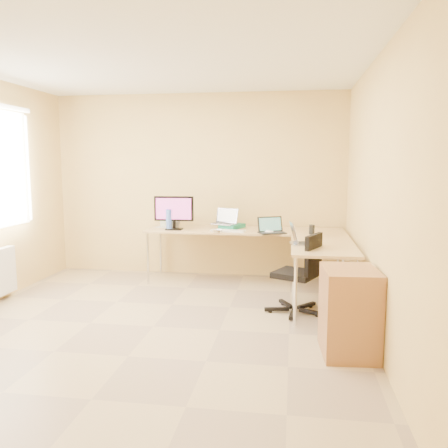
# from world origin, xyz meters

# --- Properties ---
(floor) EXTENTS (4.50, 4.50, 0.00)m
(floor) POSITION_xyz_m (0.00, 0.00, 0.00)
(floor) COLOR tan
(floor) RESTS_ON ground
(ceiling) EXTENTS (4.50, 4.50, 0.00)m
(ceiling) POSITION_xyz_m (0.00, 0.00, 2.60)
(ceiling) COLOR white
(ceiling) RESTS_ON ground
(wall_back) EXTENTS (4.50, 0.00, 4.50)m
(wall_back) POSITION_xyz_m (0.00, 2.25, 1.30)
(wall_back) COLOR #DEBE6C
(wall_back) RESTS_ON ground
(wall_front) EXTENTS (4.50, 0.00, 4.50)m
(wall_front) POSITION_xyz_m (0.00, -2.25, 1.30)
(wall_front) COLOR #DEBE6C
(wall_front) RESTS_ON ground
(wall_right) EXTENTS (0.00, 4.50, 4.50)m
(wall_right) POSITION_xyz_m (2.10, 0.00, 1.30)
(wall_right) COLOR #DEBE6C
(wall_right) RESTS_ON ground
(desk_main) EXTENTS (2.65, 0.70, 0.73)m
(desk_main) POSITION_xyz_m (0.72, 1.85, 0.36)
(desk_main) COLOR tan
(desk_main) RESTS_ON ground
(desk_return) EXTENTS (0.70, 1.30, 0.73)m
(desk_return) POSITION_xyz_m (1.70, 0.85, 0.36)
(desk_return) COLOR tan
(desk_return) RESTS_ON ground
(monitor) EXTENTS (0.54, 0.19, 0.45)m
(monitor) POSITION_xyz_m (-0.22, 1.68, 0.96)
(monitor) COLOR black
(monitor) RESTS_ON desk_main
(book_stack) EXTENTS (0.36, 0.41, 0.06)m
(book_stack) POSITION_xyz_m (0.53, 1.94, 0.76)
(book_stack) COLOR #197E5E
(book_stack) RESTS_ON desk_main
(laptop_center) EXTENTS (0.40, 0.36, 0.21)m
(laptop_center) POSITION_xyz_m (0.43, 1.91, 0.89)
(laptop_center) COLOR #9F9CB5
(laptop_center) RESTS_ON desk_main
(laptop_black) EXTENTS (0.40, 0.36, 0.21)m
(laptop_black) POSITION_xyz_m (1.10, 1.56, 0.83)
(laptop_black) COLOR black
(laptop_black) RESTS_ON desk_main
(keyboard) EXTENTS (0.47, 0.21, 0.02)m
(keyboard) POSITION_xyz_m (0.53, 1.62, 0.74)
(keyboard) COLOR silver
(keyboard) RESTS_ON desk_main
(mouse) EXTENTS (0.13, 0.11, 0.04)m
(mouse) POSITION_xyz_m (1.07, 1.55, 0.75)
(mouse) COLOR white
(mouse) RESTS_ON desk_main
(mug) EXTENTS (0.11, 0.11, 0.10)m
(mug) POSITION_xyz_m (-0.22, 1.83, 0.78)
(mug) COLOR silver
(mug) RESTS_ON desk_main
(cd_stack) EXTENTS (0.16, 0.16, 0.03)m
(cd_stack) POSITION_xyz_m (0.39, 1.55, 0.75)
(cd_stack) COLOR silver
(cd_stack) RESTS_ON desk_main
(water_bottle) EXTENTS (0.10, 0.10, 0.28)m
(water_bottle) POSITION_xyz_m (-0.28, 1.67, 0.87)
(water_bottle) COLOR #446ACA
(water_bottle) RESTS_ON desk_main
(papers) EXTENTS (0.26, 0.32, 0.01)m
(papers) POSITION_xyz_m (-0.40, 1.95, 0.73)
(papers) COLOR silver
(papers) RESTS_ON desk_main
(white_box) EXTENTS (0.23, 0.19, 0.08)m
(white_box) POSITION_xyz_m (-0.40, 2.05, 0.77)
(white_box) COLOR white
(white_box) RESTS_ON desk_main
(desk_fan) EXTENTS (0.25, 0.25, 0.27)m
(desk_fan) POSITION_xyz_m (-0.40, 2.05, 0.87)
(desk_fan) COLOR white
(desk_fan) RESTS_ON desk_main
(black_cup) EXTENTS (0.08, 0.08, 0.12)m
(black_cup) POSITION_xyz_m (1.60, 1.55, 0.79)
(black_cup) COLOR black
(black_cup) RESTS_ON desk_main
(laptop_return) EXTENTS (0.34, 0.28, 0.20)m
(laptop_return) POSITION_xyz_m (1.47, 0.82, 0.83)
(laptop_return) COLOR silver
(laptop_return) RESTS_ON desk_return
(office_chair) EXTENTS (0.71, 0.71, 0.89)m
(office_chair) POSITION_xyz_m (1.40, 0.66, 0.50)
(office_chair) COLOR black
(office_chair) RESTS_ON ground
(cabinet) EXTENTS (0.49, 0.58, 0.77)m
(cabinet) POSITION_xyz_m (1.85, -0.38, 0.36)
(cabinet) COLOR #9D6240
(cabinet) RESTS_ON ground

